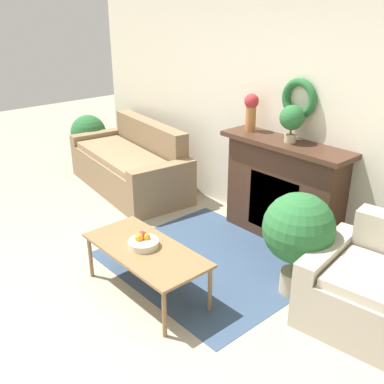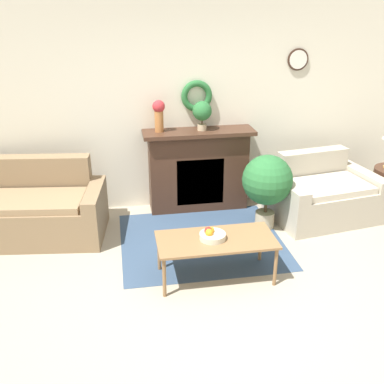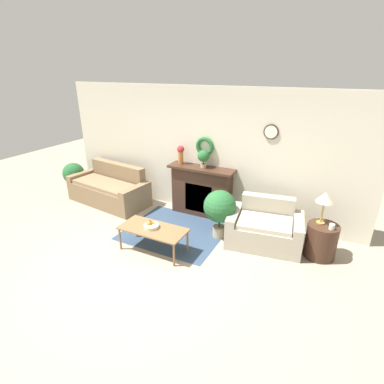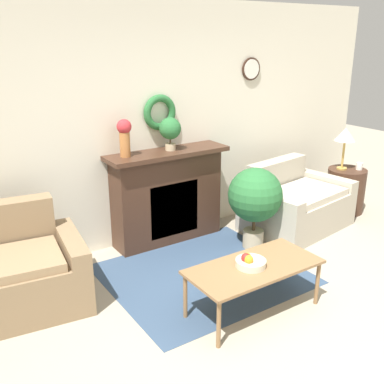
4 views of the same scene
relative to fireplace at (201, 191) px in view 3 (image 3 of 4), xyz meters
The scene contains 15 objects.
ground_plane 2.35m from the fireplace, 92.25° to the right, with size 16.00×16.00×0.00m, color #9E937F.
floor_rug 1.08m from the fireplace, 98.21° to the right, with size 1.88×1.66×0.01m.
wall_back 0.83m from the fireplace, 112.68° to the left, with size 6.80×0.15×2.70m.
fireplace is the anchor object (origin of this frame).
couch_left 2.28m from the fireplace, 169.58° to the right, with size 2.05×1.12×0.90m.
loveseat_right 1.66m from the fireplace, 19.70° to the right, with size 1.42×1.08×0.81m.
coffee_table 1.70m from the fireplace, 94.52° to the right, with size 1.18×0.56×0.45m.
fruit_bowl 1.69m from the fireplace, 96.00° to the right, with size 0.26×0.26×0.12m.
side_table_by_loveseat 2.58m from the fireplace, 12.38° to the right, with size 0.51×0.51×0.60m.
table_lamp 2.54m from the fireplace, 11.55° to the right, with size 0.28×0.28×0.56m.
mug 2.70m from the fireplace, 13.72° to the right, with size 0.09×0.09×0.09m.
vase_on_mantel_left 0.92m from the fireplace, behind, with size 0.16×0.16×0.40m.
potted_plant_on_mantel 0.78m from the fireplace, 18.81° to the right, with size 0.24×0.24×0.37m.
potted_plant_floor_by_couch 3.45m from the fireplace, behind, with size 0.54×0.54×0.79m.
potted_plant_floor_by_loveseat 1.01m from the fireplace, 45.13° to the right, with size 0.61×0.61×0.94m.
Camera 3 is at (2.61, -3.15, 3.02)m, focal length 28.00 mm.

